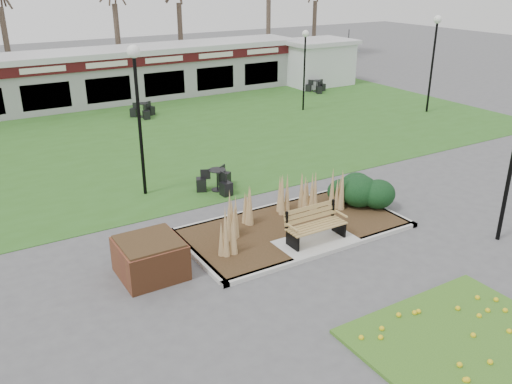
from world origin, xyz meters
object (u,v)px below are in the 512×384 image
brick_planter (150,257)px  lamp_post_far_right (435,43)px  service_hut (317,62)px  bistro_set_b (144,112)px  lamp_post_mid_left (137,88)px  bistro_set_d (317,88)px  bistro_set_c (217,183)px  patio_umbrella (347,59)px  food_pavilion (100,76)px  lamp_post_mid_right (305,53)px  park_bench (315,224)px

brick_planter → lamp_post_far_right: size_ratio=0.31×
service_hut → bistro_set_b: (-12.65, -2.32, -1.20)m
lamp_post_mid_left → lamp_post_far_right: same height
lamp_post_mid_left → bistro_set_d: lamp_post_mid_left is taller
lamp_post_far_right → bistro_set_c: size_ratio=3.50×
bistro_set_c → patio_umbrella: 21.03m
brick_planter → patio_umbrella: 26.57m
food_pavilion → bistro_set_c: (-0.49, -14.96, -1.21)m
service_hut → patio_umbrella: 2.50m
service_hut → lamp_post_mid_left: bearing=-143.4°
bistro_set_d → patio_umbrella: size_ratio=0.58×
service_hut → lamp_post_far_right: bearing=-87.0°
brick_planter → service_hut: service_hut is taller
brick_planter → patio_umbrella: size_ratio=0.68×
lamp_post_mid_left → bistro_set_d: size_ratio=3.78×
lamp_post_mid_right → lamp_post_far_right: bearing=-34.6°
park_bench → bistro_set_d: park_bench is taller
lamp_post_mid_right → bistro_set_c: 12.26m
lamp_post_far_right → bistro_set_b: bearing=153.2°
service_hut → lamp_post_mid_left: (-16.19, -12.00, 2.09)m
bistro_set_c → bistro_set_d: bistro_set_c is taller
brick_planter → service_hut: size_ratio=0.34×
brick_planter → patio_umbrella: (20.40, 17.00, 0.93)m
bistro_set_d → patio_umbrella: patio_umbrella is taller
food_pavilion → bistro_set_b: 4.53m
lamp_post_mid_left → bistro_set_c: (2.20, -1.00, -3.28)m
lamp_post_mid_left → bistro_set_b: size_ratio=3.67×
park_bench → lamp_post_mid_left: 7.00m
brick_planter → bistro_set_c: size_ratio=1.08×
bistro_set_d → lamp_post_mid_right: bearing=-135.8°
park_bench → lamp_post_far_right: (13.97, 8.79, 2.95)m
food_pavilion → bistro_set_c: food_pavilion is taller
bistro_set_d → food_pavilion: bearing=161.7°
bistro_set_b → brick_planter: bearing=-109.7°
lamp_post_mid_left → food_pavilion: bearing=79.1°
food_pavilion → lamp_post_far_right: bearing=-38.0°
lamp_post_mid_left → bistro_set_c: bearing=-24.4°
park_bench → lamp_post_far_right: 16.77m
food_pavilion → patio_umbrella: 16.12m
food_pavilion → lamp_post_mid_left: lamp_post_mid_left is taller
bistro_set_c → lamp_post_mid_left: bearing=155.6°
lamp_post_far_right → bistro_set_d: 7.95m
park_bench → food_pavilion: bearing=90.0°
brick_planter → lamp_post_mid_left: bearing=71.1°
bistro_set_c → patio_umbrella: bearing=38.2°
food_pavilion → lamp_post_far_right: size_ratio=5.06×
patio_umbrella → bistro_set_d: bearing=-153.5°
service_hut → lamp_post_far_right: lamp_post_far_right is taller
lamp_post_mid_right → service_hut: bearing=47.3°
service_hut → bistro_set_d: 2.77m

